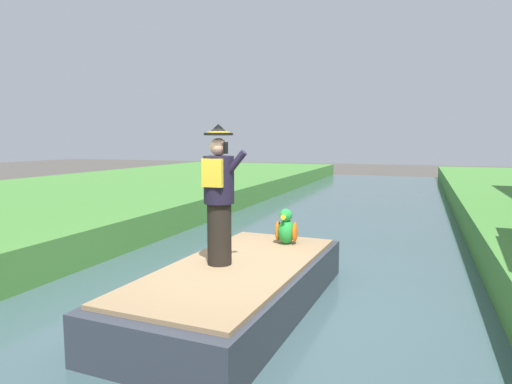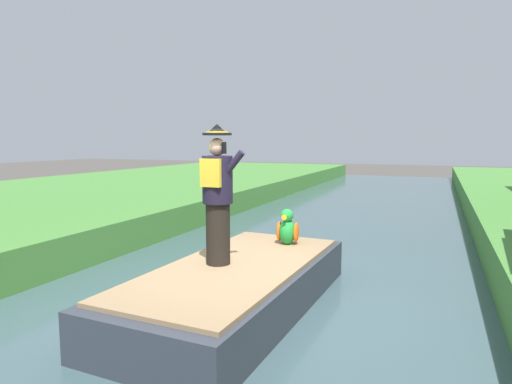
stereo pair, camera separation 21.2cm
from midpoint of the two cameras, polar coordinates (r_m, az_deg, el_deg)
name	(u,v)px [view 1 (the left image)]	position (r m, az deg, el deg)	size (l,w,h in m)	color
ground_plane	(239,315)	(6.19, -3.21, -15.60)	(80.00, 80.00, 0.00)	#4C4742
canal_water	(239,311)	(6.17, -3.21, -15.17)	(6.47, 48.00, 0.10)	#3D565B
boat	(238,287)	(6.03, -3.35, -12.17)	(1.97, 4.27, 0.61)	#333842
person_pirate	(219,195)	(5.78, -5.86, -0.43)	(0.61, 0.42, 1.85)	black
parrot_plush	(286,229)	(7.01, 3.09, -4.78)	(0.36, 0.34, 0.57)	green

